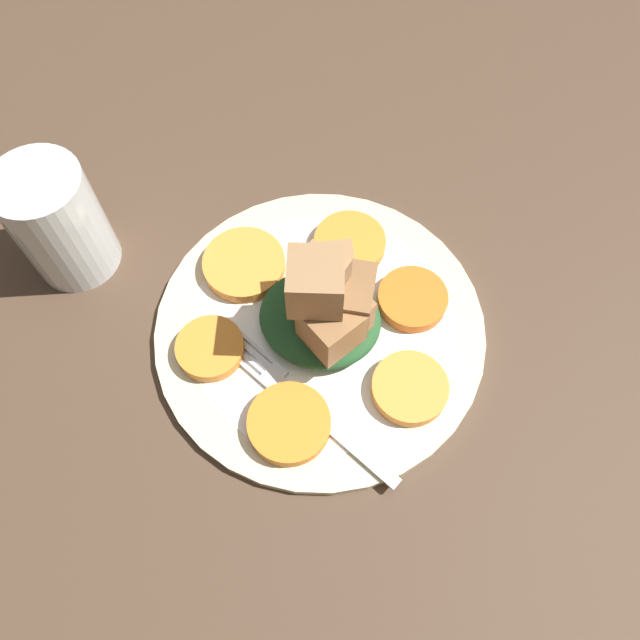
{
  "coord_description": "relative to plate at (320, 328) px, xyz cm",
  "views": [
    {
      "loc": [
        8.1,
        -23.94,
        53.68
      ],
      "look_at": [
        0.0,
        0.0,
        4.1
      ],
      "focal_mm": 35.0,
      "sensor_mm": 36.0,
      "label": 1
    }
  ],
  "objects": [
    {
      "name": "carrot_slice_4",
      "position": [
        -8.32,
        -5.58,
        1.22
      ],
      "size": [
        6.02,
        6.02,
        1.28
      ],
      "primitive_type": "cylinder",
      "color": "orange",
      "rests_on": "plate"
    },
    {
      "name": "water_glass",
      "position": [
        -24.84,
        0.18,
        5.28
      ],
      "size": [
        8.02,
        8.02,
        11.61
      ],
      "color": "silver",
      "rests_on": "table_slab"
    },
    {
      "name": "carrot_slice_1",
      "position": [
        7.26,
        4.94,
        1.22
      ],
      "size": [
        6.4,
        6.4,
        1.28
      ],
      "primitive_type": "cylinder",
      "color": "orange",
      "rests_on": "plate"
    },
    {
      "name": "table_slab",
      "position": [
        0.0,
        0.0,
        -1.52
      ],
      "size": [
        120.0,
        120.0,
        2.0
      ],
      "primitive_type": "cube",
      "color": "#4C3828",
      "rests_on": "ground"
    },
    {
      "name": "fork",
      "position": [
        0.92,
        -7.5,
        0.78
      ],
      "size": [
        18.93,
        9.52,
        0.4
      ],
      "rotation": [
        0.0,
        0.0,
        -0.41
      ],
      "color": "silver",
      "rests_on": "plate"
    },
    {
      "name": "plate",
      "position": [
        0.0,
        0.0,
        0.0
      ],
      "size": [
        30.05,
        30.05,
        1.05
      ],
      "color": "beige",
      "rests_on": "table_slab"
    },
    {
      "name": "center_pile",
      "position": [
        0.64,
        -0.07,
        4.84
      ],
      "size": [
        10.94,
        10.16,
        11.49
      ],
      "color": "#235128",
      "rests_on": "plate"
    },
    {
      "name": "carrot_slice_2",
      "position": [
        -0.38,
        8.92,
        1.22
      ],
      "size": [
        6.89,
        6.89,
        1.28
      ],
      "primitive_type": "cylinder",
      "color": "orange",
      "rests_on": "plate"
    },
    {
      "name": "carrot_slice_5",
      "position": [
        0.6,
        -9.78,
        1.22
      ],
      "size": [
        6.99,
        6.99,
        1.28
      ],
      "primitive_type": "cylinder",
      "color": "orange",
      "rests_on": "plate"
    },
    {
      "name": "carrot_slice_3",
      "position": [
        -8.72,
        3.46,
        1.22
      ],
      "size": [
        7.76,
        7.76,
        1.28
      ],
      "primitive_type": "cylinder",
      "color": "orange",
      "rests_on": "plate"
    },
    {
      "name": "carrot_slice_0",
      "position": [
        9.28,
        -3.55,
        1.22
      ],
      "size": [
        6.57,
        6.57,
        1.28
      ],
      "primitive_type": "cylinder",
      "color": "orange",
      "rests_on": "plate"
    }
  ]
}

